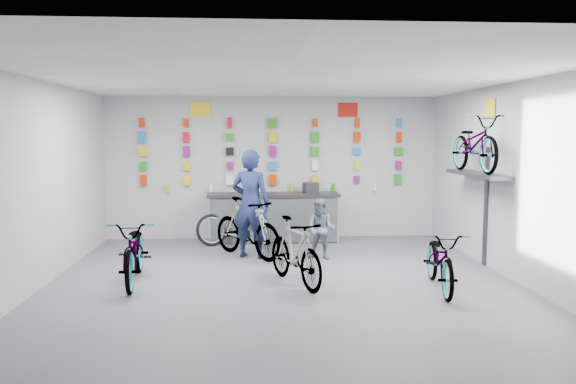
{
  "coord_description": "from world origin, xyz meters",
  "views": [
    {
      "loc": [
        -0.49,
        -7.9,
        2.23
      ],
      "look_at": [
        0.15,
        1.4,
        1.25
      ],
      "focal_mm": 35.0,
      "sensor_mm": 36.0,
      "label": 1
    }
  ],
  "objects": [
    {
      "name": "merch_wall",
      "position": [
        -0.07,
        3.93,
        1.78
      ],
      "size": [
        5.57,
        0.08,
        1.56
      ],
      "color": "red",
      "rests_on": "wall_back"
    },
    {
      "name": "sign_side",
      "position": [
        3.48,
        1.2,
        2.65
      ],
      "size": [
        0.02,
        0.4,
        0.3
      ],
      "primitive_type": "cube",
      "color": "yellow",
      "rests_on": "wall_right"
    },
    {
      "name": "wall_front",
      "position": [
        0.0,
        -4.0,
        1.5
      ],
      "size": [
        7.0,
        0.0,
        7.0
      ],
      "primitive_type": "plane",
      "rotation": [
        -1.57,
        0.0,
        0.0
      ],
      "color": "#BABABD",
      "rests_on": "floor"
    },
    {
      "name": "clerk",
      "position": [
        -0.47,
        2.05,
        0.97
      ],
      "size": [
        0.83,
        0.69,
        1.95
      ],
      "primitive_type": "imported",
      "rotation": [
        0.0,
        0.0,
        2.76
      ],
      "color": "#152044",
      "rests_on": "floor"
    },
    {
      "name": "sign_right",
      "position": [
        1.6,
        3.98,
        2.72
      ],
      "size": [
        0.42,
        0.02,
        0.3
      ],
      "primitive_type": "cube",
      "color": "#B51A13",
      "rests_on": "wall_back"
    },
    {
      "name": "wall_bracket",
      "position": [
        3.33,
        1.2,
        1.46
      ],
      "size": [
        0.39,
        1.9,
        2.0
      ],
      "color": "#333338",
      "rests_on": "wall_right"
    },
    {
      "name": "ceiling",
      "position": [
        0.0,
        0.0,
        3.0
      ],
      "size": [
        8.0,
        8.0,
        0.0
      ],
      "primitive_type": "plane",
      "rotation": [
        3.14,
        0.0,
        0.0
      ],
      "color": "white",
      "rests_on": "wall_back"
    },
    {
      "name": "wall_right",
      "position": [
        3.5,
        0.0,
        1.5
      ],
      "size": [
        0.0,
        8.0,
        8.0
      ],
      "primitive_type": "plane",
      "rotation": [
        1.57,
        0.0,
        -1.57
      ],
      "color": "#BABABD",
      "rests_on": "floor"
    },
    {
      "name": "register",
      "position": [
        0.77,
        3.55,
        1.11
      ],
      "size": [
        0.33,
        0.34,
        0.22
      ],
      "primitive_type": "cube",
      "rotation": [
        0.0,
        0.0,
        0.16
      ],
      "color": "black",
      "rests_on": "counter"
    },
    {
      "name": "bike_service",
      "position": [
        -0.54,
        2.09,
        0.54
      ],
      "size": [
        1.53,
        1.7,
        1.07
      ],
      "primitive_type": "imported",
      "rotation": [
        0.0,
        0.0,
        0.69
      ],
      "color": "gray",
      "rests_on": "floor"
    },
    {
      "name": "counter",
      "position": [
        0.0,
        3.54,
        0.49
      ],
      "size": [
        2.7,
        0.66,
        1.0
      ],
      "color": "black",
      "rests_on": "floor"
    },
    {
      "name": "spare_wheel",
      "position": [
        -1.25,
        3.17,
        0.31
      ],
      "size": [
        0.67,
        0.42,
        0.64
      ],
      "rotation": [
        0.0,
        0.0,
        0.38
      ],
      "color": "black",
      "rests_on": "floor"
    },
    {
      "name": "customer",
      "position": [
        0.77,
        1.83,
        0.54
      ],
      "size": [
        0.64,
        0.58,
        1.08
      ],
      "primitive_type": "imported",
      "rotation": [
        0.0,
        0.0,
        -0.39
      ],
      "color": "slate",
      "rests_on": "floor"
    },
    {
      "name": "floor",
      "position": [
        0.0,
        0.0,
        0.0
      ],
      "size": [
        8.0,
        8.0,
        0.0
      ],
      "primitive_type": "plane",
      "color": "#4B4B50",
      "rests_on": "ground"
    },
    {
      "name": "bike_left",
      "position": [
        -2.2,
        0.45,
        0.49
      ],
      "size": [
        0.82,
        1.92,
        0.98
      ],
      "primitive_type": "imported",
      "rotation": [
        0.0,
        0.0,
        0.09
      ],
      "color": "gray",
      "rests_on": "floor"
    },
    {
      "name": "bike_wall",
      "position": [
        3.25,
        1.2,
        2.05
      ],
      "size": [
        0.63,
        1.8,
        0.95
      ],
      "primitive_type": "imported",
      "color": "gray",
      "rests_on": "wall_bracket"
    },
    {
      "name": "bike_right",
      "position": [
        2.22,
        -0.24,
        0.44
      ],
      "size": [
        0.8,
        1.74,
        0.88
      ],
      "primitive_type": "imported",
      "rotation": [
        0.0,
        0.0,
        -0.13
      ],
      "color": "gray",
      "rests_on": "floor"
    },
    {
      "name": "wall_back",
      "position": [
        0.0,
        4.0,
        1.5
      ],
      "size": [
        7.0,
        0.0,
        7.0
      ],
      "primitive_type": "plane",
      "rotation": [
        1.57,
        0.0,
        0.0
      ],
      "color": "#BABABD",
      "rests_on": "floor"
    },
    {
      "name": "bike_center",
      "position": [
        0.17,
        0.17,
        0.5
      ],
      "size": [
        1.05,
        1.71,
        1.0
      ],
      "primitive_type": "imported",
      "rotation": [
        0.0,
        0.0,
        0.38
      ],
      "color": "gray",
      "rests_on": "floor"
    },
    {
      "name": "wall_left",
      "position": [
        -3.5,
        0.0,
        1.5
      ],
      "size": [
        0.0,
        8.0,
        8.0
      ],
      "primitive_type": "plane",
      "rotation": [
        1.57,
        0.0,
        1.57
      ],
      "color": "#BABABD",
      "rests_on": "floor"
    },
    {
      "name": "sign_left",
      "position": [
        -1.5,
        3.98,
        2.72
      ],
      "size": [
        0.42,
        0.02,
        0.3
      ],
      "primitive_type": "cube",
      "color": "yellow",
      "rests_on": "wall_back"
    }
  ]
}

